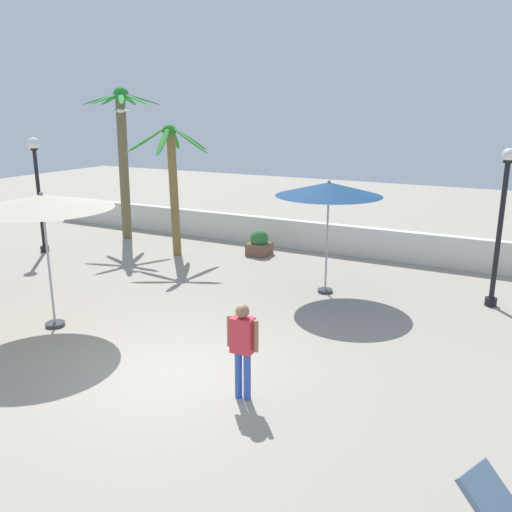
{
  "coord_description": "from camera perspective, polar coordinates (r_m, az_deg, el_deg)",
  "views": [
    {
      "loc": [
        5.43,
        -7.01,
        4.58
      ],
      "look_at": [
        0.0,
        3.29,
        1.4
      ],
      "focal_mm": 37.29,
      "sensor_mm": 36.0,
      "label": 1
    }
  ],
  "objects": [
    {
      "name": "boundary_wall",
      "position": [
        17.76,
        9.24,
        1.75
      ],
      "size": [
        25.2,
        0.3,
        0.97
      ],
      "primitive_type": "cube",
      "color": "silver",
      "rests_on": "ground_plane"
    },
    {
      "name": "seagull_0",
      "position": [
        19.08,
        -14.25,
        14.88
      ],
      "size": [
        0.93,
        0.4,
        0.14
      ],
      "color": "white"
    },
    {
      "name": "palm_tree_0",
      "position": [
        17.27,
        -9.0,
        8.9
      ],
      "size": [
        2.91,
        2.79,
        4.2
      ],
      "color": "olive",
      "rests_on": "ground_plane"
    },
    {
      "name": "palm_tree_1",
      "position": [
        19.92,
        -14.09,
        11.35
      ],
      "size": [
        2.75,
        2.74,
        5.4
      ],
      "color": "brown",
      "rests_on": "ground_plane"
    },
    {
      "name": "lamp_post_1",
      "position": [
        18.85,
        -22.39,
        7.38
      ],
      "size": [
        0.38,
        0.38,
        3.77
      ],
      "color": "black",
      "rests_on": "ground_plane"
    },
    {
      "name": "ground_plane",
      "position": [
        9.98,
        -9.06,
        -12.25
      ],
      "size": [
        56.0,
        56.0,
        0.0
      ],
      "primitive_type": "plane",
      "color": "#9E9384"
    },
    {
      "name": "patio_umbrella_1",
      "position": [
        11.91,
        -21.96,
        5.34
      ],
      "size": [
        2.93,
        2.93,
        2.98
      ],
      "color": "#333338",
      "rests_on": "ground_plane"
    },
    {
      "name": "guest_0",
      "position": [
        8.64,
        -1.45,
        -9.27
      ],
      "size": [
        0.56,
        0.25,
        1.64
      ],
      "color": "#3359B2",
      "rests_on": "ground_plane"
    },
    {
      "name": "planter",
      "position": [
        17.42,
        0.36,
        1.34
      ],
      "size": [
        0.7,
        0.7,
        0.85
      ],
      "color": "brown",
      "rests_on": "ground_plane"
    },
    {
      "name": "lamp_post_2",
      "position": [
        13.69,
        24.76,
        3.31
      ],
      "size": [
        0.3,
        0.3,
        3.78
      ],
      "color": "black",
      "rests_on": "ground_plane"
    },
    {
      "name": "patio_umbrella_2",
      "position": [
        13.43,
        7.81,
        7.06
      ],
      "size": [
        2.68,
        2.68,
        2.93
      ],
      "color": "#333338",
      "rests_on": "ground_plane"
    }
  ]
}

